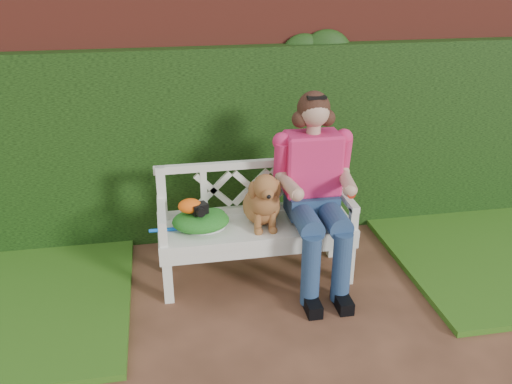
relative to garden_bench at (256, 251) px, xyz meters
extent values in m
plane|color=#472B1C|center=(0.11, -0.90, -0.24)|extent=(60.00, 60.00, 0.00)
cube|color=maroon|center=(0.11, 1.00, 0.86)|extent=(10.00, 0.30, 2.20)
cube|color=#2D5D1A|center=(0.11, 0.78, 0.61)|extent=(10.00, 0.18, 1.70)
cube|color=black|center=(-0.43, -0.03, 0.43)|extent=(0.14, 0.12, 0.08)
ellipsoid|color=#F25A0F|center=(-0.50, -0.01, 0.44)|extent=(0.18, 0.13, 0.11)
camera|label=1|loc=(-0.67, -3.65, 2.18)|focal=38.00mm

